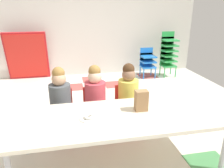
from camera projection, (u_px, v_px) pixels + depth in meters
ground_plane at (111, 131)px, 2.99m from camera, size 5.23×5.49×0.02m
back_wall at (88, 19)px, 5.09m from camera, size 5.23×0.10×2.62m
craft_table at (119, 119)px, 2.21m from camera, size 2.14×0.81×0.56m
seated_child_near_camera at (60, 96)px, 2.68m from camera, size 0.33×0.33×0.92m
seated_child_middle_seat at (95, 94)px, 2.76m from camera, size 0.32×0.31×0.92m
seated_child_far_right at (128, 91)px, 2.83m from camera, size 0.33×0.33×0.92m
kid_chair_blue_stack at (148, 61)px, 5.12m from camera, size 0.32×0.30×0.68m
kid_chair_green_stack at (168, 52)px, 5.16m from camera, size 0.32×0.30×1.04m
folded_activity_table at (27, 56)px, 4.90m from camera, size 0.90×0.29×1.09m
paper_bag_brown at (141, 101)px, 2.28m from camera, size 0.13×0.09×0.22m
paper_plate_near_edge at (89, 118)px, 2.13m from camera, size 0.18×0.18×0.01m
donut_powdered_on_plate at (89, 117)px, 2.13m from camera, size 0.10×0.10×0.03m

